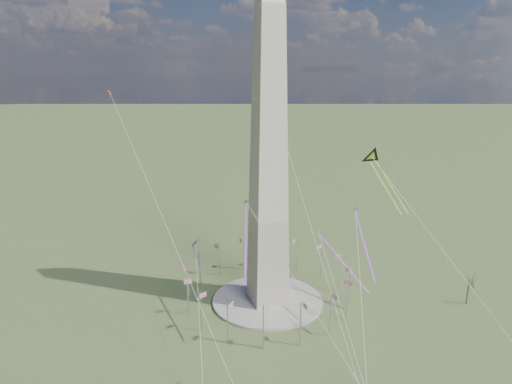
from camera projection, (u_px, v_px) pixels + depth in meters
name	position (u px, v px, depth m)	size (l,w,h in m)	color
ground	(268.00, 301.00, 149.09)	(2000.00, 2000.00, 0.00)	#40572B
plaza	(268.00, 300.00, 148.99)	(36.00, 36.00, 0.80)	#A49F96
washington_monument	(269.00, 157.00, 136.62)	(15.56, 15.56, 100.00)	#B4AA97
flagpole_ring	(268.00, 281.00, 147.20)	(54.40, 54.40, 13.00)	silver
tree_near	(469.00, 281.00, 145.31)	(6.48, 6.48, 11.35)	#45392A
kite_delta_black	(374.00, 160.00, 151.33)	(7.92, 21.39, 17.87)	black
kite_diamond_purple	(195.00, 245.00, 146.10)	(2.61, 3.29, 9.61)	navy
kite_streamer_left	(362.00, 234.00, 132.40)	(6.58, 21.48, 14.99)	#EF2555
kite_streamer_mid	(246.00, 228.00, 129.63)	(8.85, 23.34, 16.56)	#EF2555
kite_streamer_right	(335.00, 252.00, 148.78)	(9.33, 21.22, 15.30)	#EF2555
kite_small_red	(108.00, 91.00, 155.36)	(1.21, 2.02, 4.73)	red
kite_small_white	(255.00, 43.00, 170.83)	(1.05, 1.71, 3.97)	white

